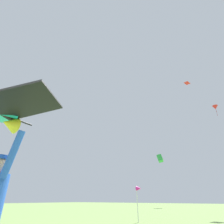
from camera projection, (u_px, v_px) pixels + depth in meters
The scene contains 5 objects.
held_stunt_kite at pixel (7, 113), 2.67m from camera, with size 1.89×1.06×0.41m.
distant_kite_green_far_center at pixel (160, 158), 30.46m from camera, with size 1.28×1.22×1.48m.
distant_kite_red_mid_left at pixel (187, 83), 23.32m from camera, with size 0.76×0.75×0.29m.
distant_kite_red_overhead_distant at pixel (215, 107), 29.55m from camera, with size 1.13×1.12×1.85m.
marker_flag at pixel (139, 191), 9.91m from camera, with size 0.30×0.24×1.75m.
Camera 1 is at (2.62, -1.38, 1.08)m, focal length 28.95 mm.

